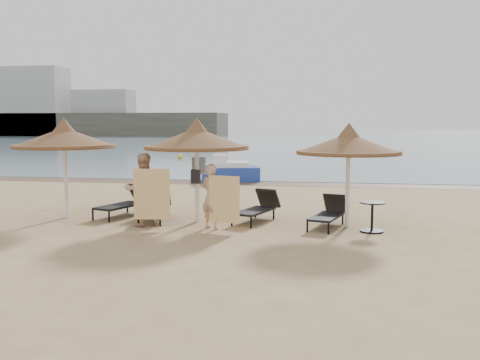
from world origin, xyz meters
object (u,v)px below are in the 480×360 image
object	(u,v)px
palapa_left	(64,138)
lounger_near_right	(258,207)
lounger_near_left	(156,206)
side_table	(372,218)
person_left	(142,184)
person_right	(211,191)
pedal_boat	(229,171)
palapa_right	(349,144)
palapa_center	(197,139)
lounger_far_left	(126,202)
lounger_far_right	(329,213)

from	to	relation	value
palapa_left	lounger_near_right	size ratio (longest dim) A/B	1.45
lounger_near_left	side_table	world-z (taller)	lounger_near_left
person_left	person_right	size ratio (longest dim) A/B	1.15
side_table	pedal_boat	world-z (taller)	pedal_boat
palapa_right	side_table	bearing A→B (deg)	-45.83
person_left	palapa_center	bearing A→B (deg)	179.56
person_right	lounger_far_left	bearing A→B (deg)	-1.38
lounger_far_left	pedal_boat	size ratio (longest dim) A/B	0.70
palapa_center	palapa_right	bearing A→B (deg)	0.03
lounger_near_right	person_right	world-z (taller)	person_right
lounger_near_right	pedal_boat	bearing A→B (deg)	123.65
palapa_center	pedal_boat	world-z (taller)	palapa_center
lounger_near_left	pedal_boat	xyz separation A→B (m)	(0.25, 9.24, 0.07)
person_left	person_right	distance (m)	1.74
palapa_center	side_table	bearing A→B (deg)	-7.45
side_table	person_left	bearing A→B (deg)	-178.40
palapa_left	lounger_far_right	size ratio (longest dim) A/B	1.53
palapa_center	person_right	world-z (taller)	palapa_center
lounger_far_right	pedal_boat	distance (m)	10.36
palapa_left	person_left	size ratio (longest dim) A/B	1.29
palapa_left	side_table	world-z (taller)	palapa_left
person_right	pedal_boat	size ratio (longest dim) A/B	0.66
lounger_far_right	person_left	size ratio (longest dim) A/B	0.85
palapa_left	side_table	distance (m)	8.05
palapa_left	person_right	size ratio (longest dim) A/B	1.48
palapa_left	palapa_right	size ratio (longest dim) A/B	1.05
palapa_left	palapa_right	bearing A→B (deg)	-0.18
palapa_center	lounger_far_right	bearing A→B (deg)	-1.05
side_table	person_left	size ratio (longest dim) A/B	0.34
lounger_near_left	pedal_boat	world-z (taller)	pedal_boat
lounger_far_right	person_right	world-z (taller)	person_right
palapa_right	person_left	bearing A→B (deg)	-171.75
person_right	lounger_far_right	bearing A→B (deg)	-138.96
palapa_center	person_left	xyz separation A→B (m)	(-1.19, -0.71, -1.06)
palapa_center	side_table	world-z (taller)	palapa_center
lounger_far_left	palapa_right	bearing A→B (deg)	12.93
lounger_far_left	side_table	distance (m)	6.50
palapa_center	lounger_far_right	distance (m)	3.73
palapa_center	person_left	bearing A→B (deg)	-149.15
lounger_far_right	palapa_left	bearing A→B (deg)	-164.50
palapa_left	side_table	size ratio (longest dim) A/B	3.82
lounger_near_right	side_table	distance (m)	2.92
palapa_center	side_table	distance (m)	4.65
lounger_near_right	pedal_boat	world-z (taller)	pedal_boat
palapa_right	person_right	xyz separation A→B (m)	(-3.18, -0.80, -1.10)
pedal_boat	person_right	bearing A→B (deg)	-96.12
palapa_center	lounger_far_left	xyz separation A→B (m)	(-2.13, 0.58, -1.73)
palapa_center	lounger_near_left	world-z (taller)	palapa_center
side_table	pedal_boat	bearing A→B (deg)	117.43
lounger_near_right	palapa_center	bearing A→B (deg)	-146.87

